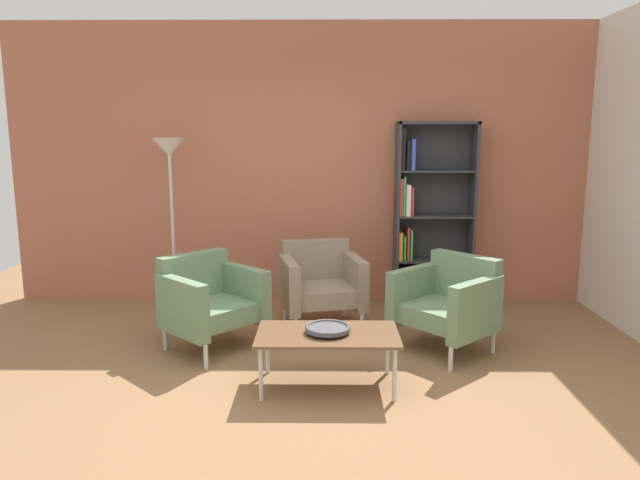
# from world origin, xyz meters

# --- Properties ---
(ground_plane) EXTENTS (8.32, 8.32, 0.00)m
(ground_plane) POSITION_xyz_m (0.00, 0.00, 0.00)
(ground_plane) COLOR olive
(brick_back_panel) EXTENTS (6.40, 0.12, 2.90)m
(brick_back_panel) POSITION_xyz_m (0.00, 2.46, 1.45)
(brick_back_panel) COLOR #B2664C
(brick_back_panel) RESTS_ON ground_plane
(bookshelf_tall) EXTENTS (0.80, 0.30, 1.90)m
(bookshelf_tall) POSITION_xyz_m (1.11, 2.25, 0.92)
(bookshelf_tall) COLOR #333338
(bookshelf_tall) RESTS_ON ground_plane
(coffee_table_low) EXTENTS (1.00, 0.56, 0.40)m
(coffee_table_low) POSITION_xyz_m (0.10, 0.21, 0.37)
(coffee_table_low) COLOR brown
(coffee_table_low) RESTS_ON ground_plane
(decorative_bowl) EXTENTS (0.32, 0.32, 0.05)m
(decorative_bowl) POSITION_xyz_m (0.10, 0.21, 0.43)
(decorative_bowl) COLOR #4C4C51
(decorative_bowl) RESTS_ON coffee_table_low
(armchair_corner_red) EXTENTS (0.84, 0.80, 0.78)m
(armchair_corner_red) POSITION_xyz_m (0.04, 1.57, 0.41)
(armchair_corner_red) COLOR gray
(armchair_corner_red) RESTS_ON ground_plane
(armchair_spare_guest) EXTENTS (0.95, 0.95, 0.78)m
(armchair_spare_guest) POSITION_xyz_m (-0.88, 0.98, 0.41)
(armchair_spare_guest) COLOR slate
(armchair_spare_guest) RESTS_ON ground_plane
(armchair_near_window) EXTENTS (0.95, 0.95, 0.78)m
(armchair_near_window) POSITION_xyz_m (1.10, 0.95, 0.41)
(armchair_near_window) COLOR slate
(armchair_near_window) RESTS_ON ground_plane
(floor_lamp_torchiere) EXTENTS (0.32, 0.32, 1.74)m
(floor_lamp_torchiere) POSITION_xyz_m (-1.44, 2.01, 1.45)
(floor_lamp_torchiere) COLOR silver
(floor_lamp_torchiere) RESTS_ON ground_plane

